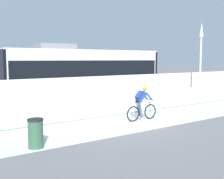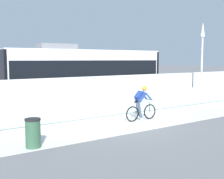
{
  "view_description": "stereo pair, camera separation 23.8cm",
  "coord_description": "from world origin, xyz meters",
  "px_view_note": "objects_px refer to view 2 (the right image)",
  "views": [
    {
      "loc": [
        -7.65,
        -10.0,
        2.84
      ],
      "look_at": [
        1.06,
        2.35,
        1.25
      ],
      "focal_mm": 46.18,
      "sensor_mm": 36.0,
      "label": 1
    },
    {
      "loc": [
        -7.46,
        -10.14,
        2.84
      ],
      "look_at": [
        1.06,
        2.35,
        1.25
      ],
      "focal_mm": 46.18,
      "sensor_mm": 36.0,
      "label": 2
    }
  ],
  "objects_px": {
    "tram": "(85,73)",
    "trash_bin": "(33,133)",
    "cyclist_on_bike": "(141,103)",
    "lamp_post_antenna": "(202,52)"
  },
  "relations": [
    {
      "from": "cyclist_on_bike",
      "to": "trash_bin",
      "type": "height_order",
      "value": "cyclist_on_bike"
    },
    {
      "from": "lamp_post_antenna",
      "to": "trash_bin",
      "type": "distance_m",
      "value": 13.26
    },
    {
      "from": "tram",
      "to": "cyclist_on_bike",
      "type": "xyz_separation_m",
      "value": [
        -0.81,
        -6.85,
        -1.09
      ]
    },
    {
      "from": "tram",
      "to": "trash_bin",
      "type": "height_order",
      "value": "tram"
    },
    {
      "from": "trash_bin",
      "to": "lamp_post_antenna",
      "type": "bearing_deg",
      "value": 15.22
    },
    {
      "from": "cyclist_on_bike",
      "to": "lamp_post_antenna",
      "type": "bearing_deg",
      "value": 17.24
    },
    {
      "from": "lamp_post_antenna",
      "to": "cyclist_on_bike",
      "type": "bearing_deg",
      "value": -162.76
    },
    {
      "from": "cyclist_on_bike",
      "to": "trash_bin",
      "type": "distance_m",
      "value": 5.71
    },
    {
      "from": "tram",
      "to": "cyclist_on_bike",
      "type": "relative_size",
      "value": 6.25
    },
    {
      "from": "tram",
      "to": "trash_bin",
      "type": "xyz_separation_m",
      "value": [
        -6.37,
        -8.1,
        -1.41
      ]
    }
  ]
}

